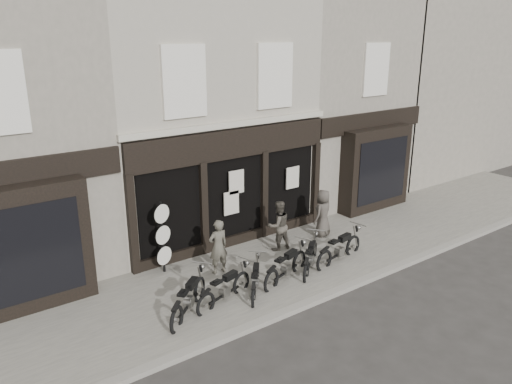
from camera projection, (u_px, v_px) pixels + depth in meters
ground_plane at (293, 281)px, 14.08m from camera, size 90.00×90.00×0.00m
pavement at (273, 268)px, 14.76m from camera, size 30.00×4.20×0.12m
kerb at (324, 297)px, 13.11m from camera, size 30.00×0.25×0.13m
central_building at (185, 111)px, 17.41m from camera, size 7.30×6.22×8.34m
neighbour_right at (320, 99)px, 20.96m from camera, size 5.60×6.73×8.34m
filler_right at (435, 86)px, 25.61m from camera, size 11.00×6.00×8.20m
motorcycle_0 at (189, 301)px, 12.24m from camera, size 1.81×1.57×1.04m
motorcycle_1 at (225, 291)px, 12.76m from camera, size 1.98×0.86×0.98m
motorcycle_2 at (255, 282)px, 13.26m from camera, size 1.40×1.57×0.91m
motorcycle_3 at (286, 268)px, 13.93m from camera, size 2.06×0.97×1.02m
motorcycle_4 at (310, 259)px, 14.54m from camera, size 1.74×1.48×0.99m
motorcycle_5 at (340, 251)px, 15.03m from camera, size 2.18×0.70×1.05m
man_left at (218, 247)px, 14.09m from camera, size 0.60×0.41×1.61m
man_centre at (278, 225)px, 15.64m from camera, size 0.85×0.70×1.61m
man_right at (323, 213)px, 16.68m from camera, size 0.91×0.73×1.62m
advert_sign_post at (163, 241)px, 14.07m from camera, size 0.53×0.35×2.25m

